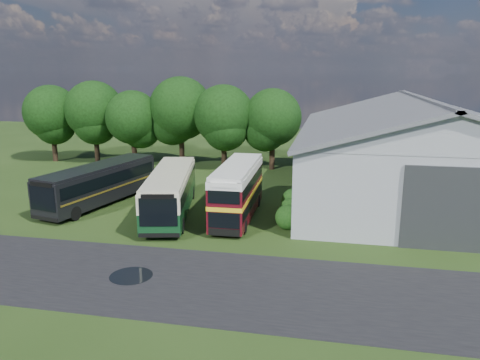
% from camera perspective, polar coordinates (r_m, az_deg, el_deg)
% --- Properties ---
extents(ground, '(120.00, 120.00, 0.00)m').
position_cam_1_polar(ground, '(27.05, -7.55, -9.18)').
color(ground, '#1D3210').
rests_on(ground, ground).
extents(asphalt_road, '(60.00, 8.00, 0.02)m').
position_cam_1_polar(asphalt_road, '(23.63, -2.90, -12.55)').
color(asphalt_road, black).
rests_on(asphalt_road, ground).
extents(puddle, '(2.20, 2.20, 0.01)m').
position_cam_1_polar(puddle, '(25.04, -13.13, -11.34)').
color(puddle, black).
rests_on(puddle, ground).
extents(storage_shed, '(18.80, 24.80, 8.15)m').
position_cam_1_polar(storage_shed, '(40.56, 20.82, 3.77)').
color(storage_shed, gray).
rests_on(storage_shed, ground).
extents(tree_far_left, '(6.12, 6.12, 8.64)m').
position_cam_1_polar(tree_far_left, '(57.18, -22.01, 7.63)').
color(tree_far_left, black).
rests_on(tree_far_left, ground).
extents(tree_left_a, '(6.46, 6.46, 9.12)m').
position_cam_1_polar(tree_left_a, '(55.01, -17.35, 8.13)').
color(tree_left_a, black).
rests_on(tree_left_a, ground).
extents(tree_left_b, '(5.78, 5.78, 8.16)m').
position_cam_1_polar(tree_left_b, '(51.94, -12.95, 7.43)').
color(tree_left_b, black).
rests_on(tree_left_b, ground).
extents(tree_mid, '(6.80, 6.80, 9.60)m').
position_cam_1_polar(tree_mid, '(51.23, -7.24, 8.63)').
color(tree_mid, black).
rests_on(tree_mid, ground).
extents(tree_right_a, '(6.26, 6.26, 8.83)m').
position_cam_1_polar(tree_right_a, '(48.93, -1.99, 7.92)').
color(tree_right_a, black).
rests_on(tree_right_a, ground).
extents(tree_right_b, '(5.98, 5.98, 8.45)m').
position_cam_1_polar(tree_right_b, '(48.83, 4.00, 7.60)').
color(tree_right_b, black).
rests_on(tree_right_b, ground).
extents(shrub_front, '(1.70, 1.70, 1.70)m').
position_cam_1_polar(shrub_front, '(31.43, 5.84, -5.87)').
color(shrub_front, '#194714').
rests_on(shrub_front, ground).
extents(shrub_mid, '(1.60, 1.60, 1.60)m').
position_cam_1_polar(shrub_mid, '(33.32, 6.19, -4.76)').
color(shrub_mid, '#194714').
rests_on(shrub_mid, ground).
extents(shrub_back, '(1.80, 1.80, 1.80)m').
position_cam_1_polar(shrub_back, '(35.22, 6.50, -3.76)').
color(shrub_back, '#194714').
rests_on(shrub_back, ground).
extents(bus_green_single, '(5.10, 11.87, 3.19)m').
position_cam_1_polar(bus_green_single, '(34.13, -8.45, -1.41)').
color(bus_green_single, black).
rests_on(bus_green_single, ground).
extents(bus_maroon_double, '(2.49, 9.09, 3.89)m').
position_cam_1_polar(bus_maroon_double, '(32.85, -0.31, -1.41)').
color(bus_maroon_double, black).
rests_on(bus_maroon_double, ground).
extents(bus_dark_single, '(5.01, 11.53, 3.10)m').
position_cam_1_polar(bus_dark_single, '(37.95, -16.79, -0.42)').
color(bus_dark_single, black).
rests_on(bus_dark_single, ground).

